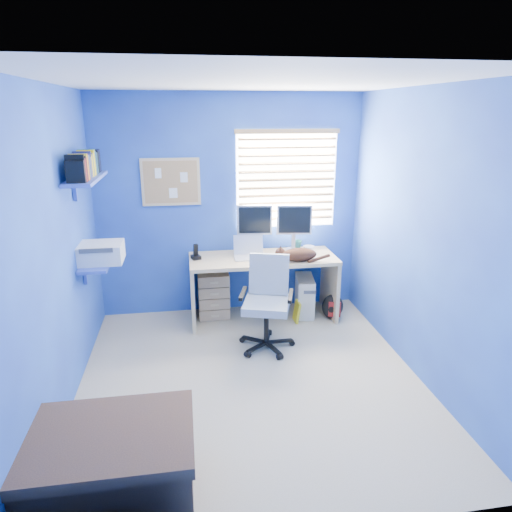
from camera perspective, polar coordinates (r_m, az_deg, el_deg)
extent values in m
cube|color=#BBB093|center=(4.23, -0.66, -15.18)|extent=(3.00, 3.20, 0.00)
cube|color=white|center=(3.56, -0.81, 20.99)|extent=(3.00, 3.20, 0.00)
cube|color=#253EA1|center=(5.25, -3.26, 6.17)|extent=(3.00, 0.01, 2.50)
cube|color=#253EA1|center=(2.24, 5.28, -10.21)|extent=(3.00, 0.01, 2.50)
cube|color=#253EA1|center=(3.80, -23.72, 0.19)|extent=(0.01, 3.20, 2.50)
cube|color=#253EA1|center=(4.18, 20.09, 2.12)|extent=(0.01, 3.20, 2.50)
cube|color=tan|center=(5.21, 0.85, -3.99)|extent=(1.63, 0.65, 0.74)
cube|color=silver|center=(5.02, -0.83, 0.94)|extent=(0.34, 0.27, 0.22)
cube|color=silver|center=(5.25, -0.22, 3.52)|extent=(0.41, 0.17, 0.54)
cube|color=silver|center=(5.27, 4.74, 3.52)|extent=(0.41, 0.17, 0.54)
cube|color=black|center=(5.03, -7.55, 0.55)|extent=(0.12, 0.13, 0.17)
imported|color=#1A5B52|center=(5.39, 5.19, 1.42)|extent=(0.10, 0.09, 0.10)
cylinder|color=silver|center=(5.29, 6.61, 0.87)|extent=(0.13, 0.13, 0.07)
ellipsoid|color=black|center=(4.96, 5.40, 0.17)|extent=(0.43, 0.31, 0.14)
cube|color=beige|center=(5.41, 6.09, -4.93)|extent=(0.25, 0.46, 0.45)
cube|color=tan|center=(5.30, -5.30, -4.83)|extent=(0.35, 0.28, 0.54)
cube|color=yellow|center=(5.24, 5.12, -6.92)|extent=(0.03, 0.17, 0.24)
ellipsoid|color=black|center=(5.35, 9.54, -6.24)|extent=(0.29, 0.25, 0.29)
cube|color=brown|center=(3.18, -17.70, -23.64)|extent=(0.98, 0.70, 0.47)
cylinder|color=black|center=(4.72, 1.28, -11.01)|extent=(0.67, 0.67, 0.06)
cylinder|color=black|center=(4.62, 1.30, -8.68)|extent=(0.06, 0.06, 0.37)
cube|color=#9CABC2|center=(4.52, 1.32, -6.14)|extent=(0.55, 0.55, 0.08)
cube|color=#9CABC2|center=(4.62, 1.63, -2.28)|extent=(0.40, 0.17, 0.42)
cube|color=white|center=(5.29, 3.82, 9.55)|extent=(1.15, 0.01, 1.10)
cube|color=tan|center=(5.26, 3.89, 9.51)|extent=(1.10, 0.03, 1.00)
cube|color=tan|center=(5.15, -10.60, 9.08)|extent=(0.64, 0.02, 0.52)
cube|color=tan|center=(5.15, -10.60, 9.07)|extent=(0.58, 0.01, 0.46)
cube|color=#3D54BC|center=(4.56, -19.30, -0.88)|extent=(0.26, 0.55, 0.03)
cube|color=silver|center=(4.52, -18.93, 0.40)|extent=(0.42, 0.34, 0.18)
cube|color=#3D54BC|center=(4.39, -20.49, 9.06)|extent=(0.24, 0.90, 0.03)
cube|color=navy|center=(4.38, -20.80, 10.67)|extent=(0.15, 0.80, 0.22)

